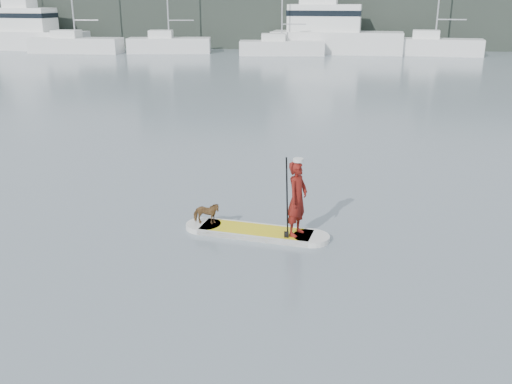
# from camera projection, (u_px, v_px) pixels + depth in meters

# --- Properties ---
(ground) EXTENTS (140.00, 140.00, 0.00)m
(ground) POSITION_uv_depth(u_px,v_px,m) (185.00, 308.00, 9.69)
(ground) COLOR slate
(ground) RESTS_ON ground
(paddleboard) EXTENTS (3.26, 1.25, 0.12)m
(paddleboard) POSITION_uv_depth(u_px,v_px,m) (256.00, 232.00, 12.68)
(paddleboard) COLOR yellow
(paddleboard) RESTS_ON ground
(paddler) EXTENTS (0.61, 0.71, 1.64)m
(paddler) POSITION_uv_depth(u_px,v_px,m) (297.00, 199.00, 12.15)
(paddler) COLOR maroon
(paddler) RESTS_ON paddleboard
(white_cap) EXTENTS (0.22, 0.22, 0.07)m
(white_cap) POSITION_uv_depth(u_px,v_px,m) (298.00, 160.00, 11.87)
(white_cap) COLOR silver
(white_cap) RESTS_ON paddler
(dog) EXTENTS (0.61, 0.29, 0.51)m
(dog) POSITION_uv_depth(u_px,v_px,m) (206.00, 213.00, 12.89)
(dog) COLOR brown
(dog) RESTS_ON paddleboard
(paddle) EXTENTS (0.10, 0.30, 2.00)m
(paddle) POSITION_uv_depth(u_px,v_px,m) (287.00, 208.00, 12.01)
(paddle) COLOR black
(paddle) RESTS_ON ground
(sailboat_b) EXTENTS (8.53, 2.73, 12.60)m
(sailboat_b) POSITION_uv_depth(u_px,v_px,m) (75.00, 43.00, 53.27)
(sailboat_b) COLOR white
(sailboat_b) RESTS_ON ground
(sailboat_c) EXTENTS (7.89, 3.50, 10.96)m
(sailboat_c) POSITION_uv_depth(u_px,v_px,m) (169.00, 44.00, 53.41)
(sailboat_c) COLOR white
(sailboat_c) RESTS_ON ground
(sailboat_d) EXTENTS (7.71, 2.95, 11.12)m
(sailboat_d) POSITION_uv_depth(u_px,v_px,m) (281.00, 46.00, 51.28)
(sailboat_d) COLOR white
(sailboat_d) RESTS_ON ground
(sailboat_e) EXTENTS (8.59, 3.95, 11.99)m
(sailboat_e) POSITION_uv_depth(u_px,v_px,m) (434.00, 45.00, 51.24)
(sailboat_e) COLOR white
(sailboat_e) RESTS_ON ground
(motor_yacht_a) EXTENTS (12.29, 4.94, 7.18)m
(motor_yacht_a) POSITION_uv_depth(u_px,v_px,m) (331.00, 31.00, 52.70)
(motor_yacht_a) COLOR white
(motor_yacht_a) RESTS_ON ground
(motor_yacht_b) EXTENTS (10.35, 4.90, 6.56)m
(motor_yacht_b) POSITION_uv_depth(u_px,v_px,m) (32.00, 31.00, 56.17)
(motor_yacht_b) COLOR white
(motor_yacht_b) RESTS_ON ground
(shore_mass) EXTENTS (90.00, 6.00, 6.00)m
(shore_mass) POSITION_uv_depth(u_px,v_px,m) (297.00, 17.00, 58.58)
(shore_mass) COLOR black
(shore_mass) RESTS_ON ground
(shore_building_west) EXTENTS (14.00, 4.00, 9.00)m
(shore_building_west) POSITION_uv_depth(u_px,v_px,m) (203.00, 2.00, 60.00)
(shore_building_west) COLOR black
(shore_building_west) RESTS_ON ground
(shore_building_east) EXTENTS (10.00, 4.00, 8.00)m
(shore_building_east) POSITION_uv_depth(u_px,v_px,m) (476.00, 7.00, 57.46)
(shore_building_east) COLOR black
(shore_building_east) RESTS_ON ground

